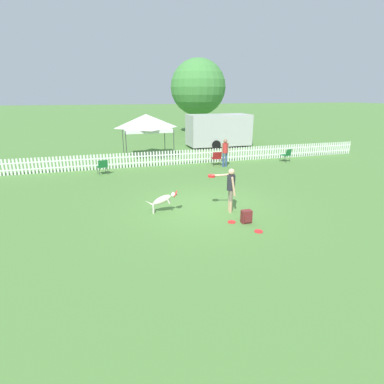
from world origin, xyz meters
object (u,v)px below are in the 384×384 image
(folding_chair_blue_left, at_px, (217,157))
(canopy_tent_main, at_px, (146,123))
(folding_chair_green_right, at_px, (103,166))
(spectator_standing, at_px, (225,150))
(equipment_trailer, at_px, (218,130))
(handler_person, at_px, (230,185))
(tree_left_grove, at_px, (198,87))
(backpack_on_grass, at_px, (246,217))
(folding_chair_center, at_px, (287,154))
(frisbee_near_handler, at_px, (259,231))
(leaping_dog, at_px, (163,200))
(frisbee_midfield, at_px, (232,222))
(frisbee_near_dog, at_px, (244,213))

(folding_chair_blue_left, bearing_deg, canopy_tent_main, -37.44)
(folding_chair_green_right, bearing_deg, spectator_standing, 164.93)
(folding_chair_blue_left, distance_m, equipment_trailer, 6.78)
(handler_person, xyz_separation_m, tree_left_grove, (5.78, 22.19, 3.69))
(backpack_on_grass, distance_m, folding_chair_center, 10.11)
(folding_chair_green_right, relative_size, tree_left_grove, 0.10)
(handler_person, bearing_deg, frisbee_near_handler, -159.33)
(folding_chair_blue_left, xyz_separation_m, equipment_trailer, (2.50, 6.25, 0.83))
(folding_chair_center, distance_m, spectator_standing, 4.21)
(canopy_tent_main, xyz_separation_m, equipment_trailer, (6.03, 2.78, -0.95))
(folding_chair_green_right, xyz_separation_m, equipment_trailer, (8.91, 6.51, 0.85))
(leaping_dog, relative_size, spectator_standing, 0.73)
(leaping_dog, distance_m, backpack_on_grass, 2.94)
(folding_chair_green_right, distance_m, spectator_standing, 6.76)
(leaping_dog, distance_m, frisbee_midfield, 2.52)
(folding_chair_green_right, height_order, equipment_trailer, equipment_trailer)
(handler_person, distance_m, folding_chair_green_right, 7.90)
(frisbee_midfield, xyz_separation_m, folding_chair_center, (6.94, 7.58, 0.46))
(canopy_tent_main, distance_m, spectator_standing, 5.65)
(frisbee_near_handler, distance_m, canopy_tent_main, 12.50)
(leaping_dog, bearing_deg, backpack_on_grass, 69.63)
(handler_person, relative_size, frisbee_near_dog, 6.06)
(leaping_dog, height_order, frisbee_near_handler, leaping_dog)
(frisbee_near_handler, distance_m, spectator_standing, 8.64)
(equipment_trailer, relative_size, tree_left_grove, 0.75)
(frisbee_near_dog, height_order, folding_chair_center, folding_chair_center)
(folding_chair_green_right, bearing_deg, backpack_on_grass, 106.12)
(frisbee_near_dog, xyz_separation_m, spectator_standing, (2.03, 6.83, 0.95))
(frisbee_near_handler, distance_m, folding_chair_green_right, 9.58)
(folding_chair_green_right, height_order, spectator_standing, spectator_standing)
(backpack_on_grass, bearing_deg, frisbee_midfield, 159.93)
(handler_person, distance_m, frisbee_near_handler, 2.08)
(equipment_trailer, bearing_deg, folding_chair_center, -73.31)
(folding_chair_blue_left, height_order, spectator_standing, spectator_standing)
(leaping_dog, xyz_separation_m, folding_chair_blue_left, (4.41, 6.35, 0.01))
(leaping_dog, bearing_deg, handler_person, 90.33)
(frisbee_near_dog, relative_size, folding_chair_blue_left, 0.31)
(frisbee_midfield, relative_size, backpack_on_grass, 0.60)
(canopy_tent_main, bearing_deg, spectator_standing, -45.26)
(folding_chair_center, distance_m, folding_chair_green_right, 10.92)
(canopy_tent_main, bearing_deg, folding_chair_blue_left, -44.52)
(tree_left_grove, bearing_deg, spectator_standing, -101.84)
(folding_chair_green_right, distance_m, equipment_trailer, 11.07)
(folding_chair_center, height_order, tree_left_grove, tree_left_grove)
(canopy_tent_main, bearing_deg, folding_chair_center, -24.83)
(frisbee_midfield, distance_m, canopy_tent_main, 11.58)
(backpack_on_grass, distance_m, folding_chair_blue_left, 8.24)
(backpack_on_grass, bearing_deg, handler_person, 98.10)
(spectator_standing, height_order, tree_left_grove, tree_left_grove)
(equipment_trailer, bearing_deg, folding_chair_blue_left, -112.31)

